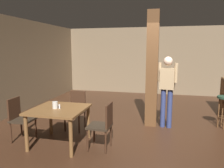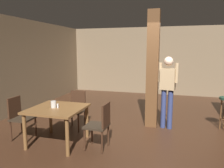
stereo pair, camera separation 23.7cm
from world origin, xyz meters
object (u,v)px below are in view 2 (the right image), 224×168
(chair_west, at_px, (20,116))
(salt_shaker, at_px, (58,106))
(dining_table, at_px, (57,113))
(standing_person, at_px, (168,87))
(chair_east, at_px, (100,123))
(napkin_cup, at_px, (54,104))
(chair_north, at_px, (76,108))

(chair_west, relative_size, salt_shaker, 10.37)
(dining_table, xyz_separation_m, standing_person, (2.07, 1.50, 0.37))
(chair_east, distance_m, standing_person, 1.96)
(chair_east, distance_m, napkin_cup, 1.03)
(dining_table, height_order, napkin_cup, napkin_cup)
(chair_north, height_order, chair_east, same)
(dining_table, xyz_separation_m, napkin_cup, (-0.07, -0.02, 0.18))
(chair_east, bearing_deg, salt_shaker, -179.81)
(chair_north, distance_m, standing_person, 2.22)
(chair_east, xyz_separation_m, napkin_cup, (-0.98, -0.01, 0.30))
(dining_table, bearing_deg, standing_person, 35.95)
(chair_north, bearing_deg, dining_table, -89.36)
(dining_table, distance_m, salt_shaker, 0.16)
(salt_shaker, distance_m, standing_person, 2.55)
(dining_table, relative_size, napkin_cup, 7.62)
(chair_east, relative_size, napkin_cup, 6.58)
(standing_person, bearing_deg, napkin_cup, -144.65)
(chair_west, height_order, standing_person, standing_person)
(salt_shaker, height_order, standing_person, standing_person)
(dining_table, distance_m, chair_east, 0.92)
(chair_west, distance_m, napkin_cup, 0.87)
(salt_shaker, bearing_deg, dining_table, 150.54)
(napkin_cup, bearing_deg, salt_shaker, 2.49)
(chair_west, xyz_separation_m, standing_person, (2.95, 1.53, 0.50))
(chair_west, bearing_deg, chair_north, 45.89)
(napkin_cup, bearing_deg, standing_person, 35.35)
(chair_north, relative_size, chair_east, 1.00)
(chair_west, distance_m, chair_east, 1.80)
(chair_west, height_order, salt_shaker, chair_west)
(chair_east, height_order, salt_shaker, chair_east)
(chair_east, height_order, standing_person, standing_person)
(chair_west, height_order, napkin_cup, chair_west)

